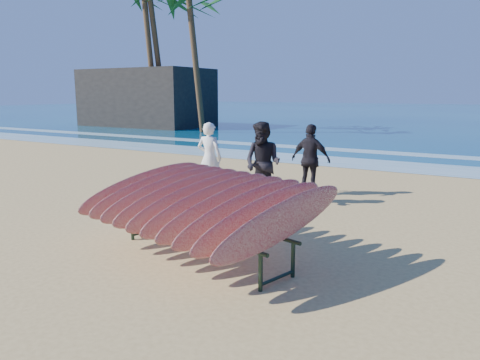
{
  "coord_description": "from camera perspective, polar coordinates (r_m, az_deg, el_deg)",
  "views": [
    {
      "loc": [
        4.16,
        -6.17,
        2.48
      ],
      "look_at": [
        0.0,
        0.8,
        0.95
      ],
      "focal_mm": 35.0,
      "sensor_mm": 36.0,
      "label": 1
    }
  ],
  "objects": [
    {
      "name": "ground",
      "position": [
        7.85,
        -3.02,
        -7.77
      ],
      "size": [
        120.0,
        120.0,
        0.0
      ],
      "primitive_type": "plane",
      "color": "tan",
      "rests_on": "ground"
    },
    {
      "name": "palm_mid",
      "position": [
        29.42,
        -5.51,
        20.1
      ],
      "size": [
        5.2,
        5.2,
        8.19
      ],
      "color": "brown",
      "rests_on": "ground"
    },
    {
      "name": "person_dark_a",
      "position": [
        10.39,
        2.79,
        2.04
      ],
      "size": [
        0.95,
        0.77,
        1.85
      ],
      "primitive_type": "imported",
      "rotation": [
        0.0,
        0.0,
        -0.08
      ],
      "color": "black",
      "rests_on": "ground"
    },
    {
      "name": "foam_near",
      "position": [
        16.88,
        16.21,
        1.82
      ],
      "size": [
        160.0,
        160.0,
        0.0
      ],
      "primitive_type": "plane",
      "color": "white",
      "rests_on": "ground"
    },
    {
      "name": "building",
      "position": [
        35.82,
        -11.34,
        9.79
      ],
      "size": [
        9.29,
        5.16,
        4.13
      ],
      "primitive_type": "cube",
      "color": "#2D2823",
      "rests_on": "ground"
    },
    {
      "name": "ocean",
      "position": [
        61.37,
        27.12,
        7.19
      ],
      "size": [
        160.0,
        160.0,
        0.0
      ],
      "primitive_type": "plane",
      "color": "navy",
      "rests_on": "ground"
    },
    {
      "name": "person_dark_b",
      "position": [
        11.53,
        8.62,
        2.49
      ],
      "size": [
        1.04,
        0.49,
        1.73
      ],
      "primitive_type": "imported",
      "rotation": [
        0.0,
        0.0,
        3.08
      ],
      "color": "black",
      "rests_on": "ground"
    },
    {
      "name": "foam_far",
      "position": [
        20.26,
        18.75,
        3.09
      ],
      "size": [
        160.0,
        160.0,
        0.0
      ],
      "primitive_type": "plane",
      "color": "white",
      "rests_on": "ground"
    },
    {
      "name": "person_white",
      "position": [
        11.6,
        -3.74,
        2.71
      ],
      "size": [
        0.69,
        0.51,
        1.76
      ],
      "primitive_type": "imported",
      "rotation": [
        0.0,
        0.0,
        3.28
      ],
      "color": "white",
      "rests_on": "ground"
    },
    {
      "name": "surfboard_rack",
      "position": [
        7.05,
        -4.54,
        -2.73
      ],
      "size": [
        3.7,
        3.27,
        1.34
      ],
      "rotation": [
        0.0,
        0.0,
        -0.25
      ],
      "color": "black",
      "rests_on": "ground"
    },
    {
      "name": "palm_right",
      "position": [
        33.26,
        -10.19,
        20.63
      ],
      "size": [
        5.2,
        5.2,
        9.21
      ],
      "color": "brown",
      "rests_on": "ground"
    }
  ]
}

